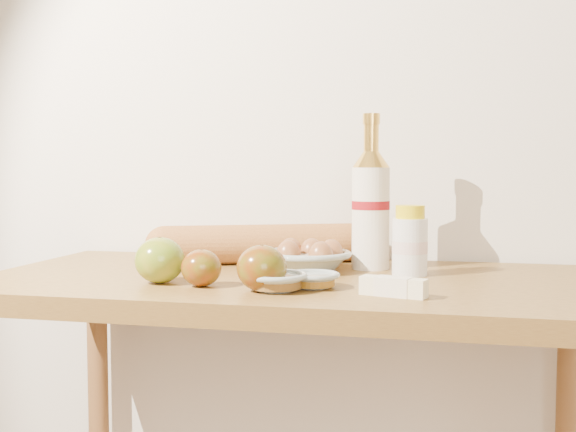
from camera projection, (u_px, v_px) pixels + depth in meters
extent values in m
cube|color=beige|center=(323.00, 87.00, 1.69)|extent=(3.50, 0.02, 2.60)
cube|color=olive|center=(291.00, 287.00, 1.40)|extent=(1.20, 0.60, 0.04)
cylinder|color=silver|center=(371.00, 218.00, 1.50)|extent=(0.08, 0.08, 0.21)
cylinder|color=maroon|center=(371.00, 205.00, 1.50)|extent=(0.08, 0.08, 0.02)
cone|color=gold|center=(371.00, 159.00, 1.49)|extent=(0.08, 0.08, 0.03)
cylinder|color=gold|center=(371.00, 138.00, 1.49)|extent=(0.03, 0.03, 0.06)
cylinder|color=gold|center=(371.00, 119.00, 1.48)|extent=(0.04, 0.04, 0.02)
cylinder|color=silver|center=(410.00, 247.00, 1.41)|extent=(0.09, 0.09, 0.11)
cylinder|color=beige|center=(410.00, 247.00, 1.41)|extent=(0.09, 0.09, 0.02)
cylinder|color=yellow|center=(410.00, 212.00, 1.41)|extent=(0.07, 0.07, 0.03)
torus|color=#8C9994|center=(307.00, 254.00, 1.47)|extent=(0.20, 0.20, 0.01)
ellipsoid|color=brown|center=(288.00, 256.00, 1.46)|extent=(0.06, 0.06, 0.06)
ellipsoid|color=brown|center=(321.00, 257.00, 1.44)|extent=(0.06, 0.06, 0.06)
ellipsoid|color=brown|center=(312.00, 253.00, 1.50)|extent=(0.06, 0.06, 0.06)
ellipsoid|color=brown|center=(291.00, 253.00, 1.51)|extent=(0.06, 0.06, 0.06)
ellipsoid|color=brown|center=(331.00, 255.00, 1.48)|extent=(0.06, 0.06, 0.06)
cylinder|color=#B67437|center=(264.00, 244.00, 1.59)|extent=(0.43, 0.25, 0.09)
sphere|color=#B67437|center=(165.00, 246.00, 1.55)|extent=(0.11, 0.11, 0.09)
sphere|color=#B67437|center=(358.00, 242.00, 1.62)|extent=(0.11, 0.11, 0.09)
ellipsoid|color=olive|center=(160.00, 260.00, 1.32)|extent=(0.12, 0.12, 0.08)
cylinder|color=#462E17|center=(160.00, 241.00, 1.32)|extent=(0.01, 0.01, 0.01)
ellipsoid|color=#8C0807|center=(201.00, 268.00, 1.28)|extent=(0.09, 0.09, 0.07)
cylinder|color=#4C3219|center=(201.00, 252.00, 1.28)|extent=(0.01, 0.01, 0.01)
ellipsoid|color=maroon|center=(262.00, 268.00, 1.23)|extent=(0.09, 0.09, 0.08)
cylinder|color=#483318|center=(262.00, 248.00, 1.23)|extent=(0.01, 0.01, 0.01)
torus|color=gray|center=(276.00, 276.00, 1.24)|extent=(0.14, 0.14, 0.01)
cylinder|color=brown|center=(276.00, 282.00, 1.24)|extent=(0.12, 0.12, 0.02)
torus|color=gray|center=(313.00, 275.00, 1.27)|extent=(0.12, 0.12, 0.01)
cylinder|color=brown|center=(313.00, 280.00, 1.27)|extent=(0.10, 0.10, 0.02)
cube|color=beige|center=(393.00, 287.00, 1.19)|extent=(0.11, 0.06, 0.03)
cube|color=beige|center=(393.00, 287.00, 1.19)|extent=(0.06, 0.05, 0.03)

